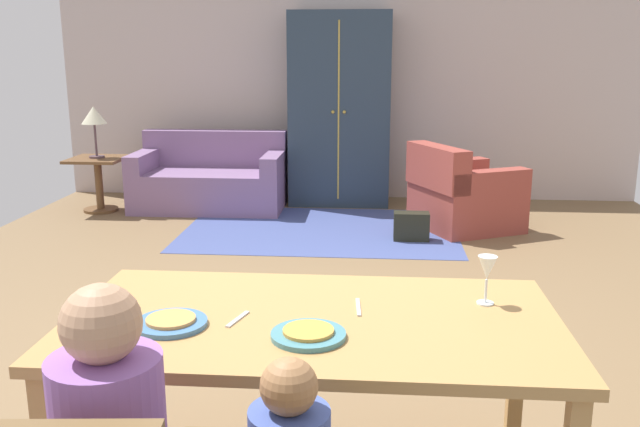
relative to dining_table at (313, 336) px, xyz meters
name	(u,v)px	position (x,y,z in m)	size (l,w,h in m)	color
ground_plane	(325,296)	(-0.12, 2.27, -0.70)	(6.63, 6.70, 0.02)	brown
back_wall	(347,81)	(-0.12, 5.67, 0.66)	(6.63, 0.10, 2.70)	beige
dining_table	(313,336)	(0.00, 0.00, 0.00)	(1.75, 0.93, 0.76)	#B2854A
plate_near_man	(171,323)	(-0.48, -0.12, 0.08)	(0.25, 0.25, 0.02)	teal
pizza_near_man	(171,319)	(-0.48, -0.12, 0.10)	(0.17, 0.17, 0.01)	#DC954B
plate_near_child	(308,335)	(0.00, -0.18, 0.08)	(0.25, 0.25, 0.02)	teal
pizza_near_child	(308,331)	(0.00, -0.18, 0.10)	(0.17, 0.17, 0.01)	gold
wine_glass	(487,270)	(0.63, 0.18, 0.20)	(0.07, 0.07, 0.19)	silver
fork	(238,319)	(-0.26, -0.05, 0.08)	(0.02, 0.15, 0.01)	silver
knife	(358,307)	(0.16, 0.10, 0.08)	(0.01, 0.17, 0.01)	silver
area_rug	(320,229)	(-0.30, 4.05, -0.68)	(2.60, 1.80, 0.01)	#404E88
couch	(210,180)	(-1.58, 4.91, -0.38)	(1.61, 0.86, 0.82)	slate
armchair	(462,196)	(1.05, 4.23, -0.37)	(1.15, 1.14, 0.82)	#963F35
armoire	(340,110)	(-0.18, 5.28, 0.36)	(1.10, 0.59, 2.10)	#273747
side_table	(98,177)	(-2.73, 4.65, -0.31)	(0.56, 0.56, 0.58)	brown
table_lamp	(94,117)	(-2.73, 4.65, 0.32)	(0.26, 0.26, 0.54)	#523C44
handbag	(411,226)	(0.55, 3.75, -0.56)	(0.32, 0.16, 0.26)	black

